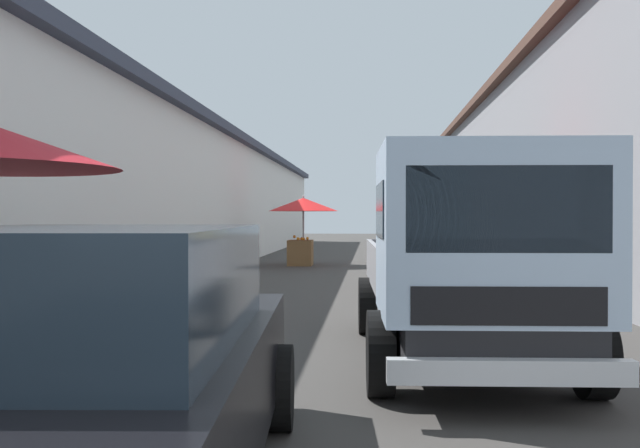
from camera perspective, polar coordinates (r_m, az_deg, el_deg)
ground at (r=14.60m, az=3.41°, el=-5.27°), size 90.00×90.00×0.00m
building_left_whitewash at (r=18.42m, az=-20.08°, el=2.26°), size 49.80×7.50×4.05m
fruit_stall_mid_lane at (r=20.99m, az=-1.44°, el=0.77°), size 2.13×2.13×2.14m
fruit_stall_near_right at (r=13.32m, az=14.18°, el=1.00°), size 2.13×2.13×2.18m
hatchback_car at (r=3.72m, az=-18.57°, el=-11.27°), size 4.02×2.14×1.45m
delivery_truck at (r=6.53m, az=12.41°, el=-3.45°), size 4.99×2.13×2.08m
vendor_by_crates at (r=17.11m, az=10.61°, el=-1.21°), size 0.64×0.30×1.65m
vendor_in_shade at (r=16.77m, az=7.80°, el=-1.55°), size 0.58×0.34×1.52m
parked_scooter at (r=10.20m, az=-8.16°, el=-5.30°), size 1.69×0.48×1.14m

